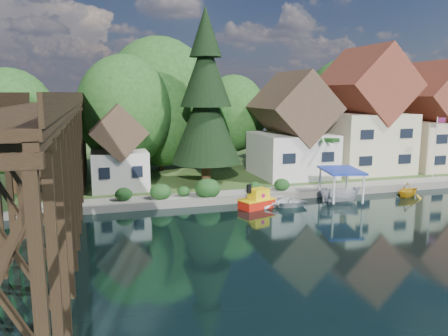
{
  "coord_description": "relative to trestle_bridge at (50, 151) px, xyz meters",
  "views": [
    {
      "loc": [
        -12.83,
        -26.33,
        9.29
      ],
      "look_at": [
        -3.42,
        6.0,
        3.45
      ],
      "focal_mm": 35.0,
      "sensor_mm": 36.0,
      "label": 1
    }
  ],
  "objects": [
    {
      "name": "boat_white_a",
      "position": [
        17.64,
        0.92,
        -4.91
      ],
      "size": [
        5.08,
        4.44,
        0.88
      ],
      "primitive_type": "imported",
      "rotation": [
        0.0,
        0.0,
        1.17
      ],
      "color": "white",
      "rests_on": "ground"
    },
    {
      "name": "ground",
      "position": [
        16.0,
        -5.17,
        -5.35
      ],
      "size": [
        140.0,
        140.0,
        0.0
      ],
      "primitive_type": "plane",
      "color": "black",
      "rests_on": "ground"
    },
    {
      "name": "tugboat",
      "position": [
        15.41,
        0.87,
        -4.72
      ],
      "size": [
        3.23,
        2.45,
        2.08
      ],
      "color": "red",
      "rests_on": "ground"
    },
    {
      "name": "house_center",
      "position": [
        32.0,
        11.33,
        1.07
      ],
      "size": [
        8.65,
        9.18,
        13.89
      ],
      "color": "beige",
      "rests_on": "bank"
    },
    {
      "name": "flagpole",
      "position": [
        36.89,
        5.5,
        -0.96
      ],
      "size": [
        0.99,
        0.17,
        6.34
      ],
      "color": "white",
      "rests_on": "bank"
    },
    {
      "name": "promenade",
      "position": [
        22.0,
        4.13,
        -4.82
      ],
      "size": [
        50.0,
        2.6,
        0.06
      ],
      "primitive_type": "cube",
      "color": "gray",
      "rests_on": "bank"
    },
    {
      "name": "trestle_bridge",
      "position": [
        0.0,
        0.0,
        0.0
      ],
      "size": [
        4.12,
        44.18,
        9.3
      ],
      "color": "black",
      "rests_on": "ground"
    },
    {
      "name": "boat_canopy",
      "position": [
        23.04,
        0.88,
        -4.14
      ],
      "size": [
        3.83,
        4.89,
        2.82
      ],
      "color": "silver",
      "rests_on": "ground"
    },
    {
      "name": "palm_tree",
      "position": [
        24.63,
        7.18,
        -0.8
      ],
      "size": [
        3.4,
        3.4,
        4.64
      ],
      "color": "#382314",
      "rests_on": "bank"
    },
    {
      "name": "bg_trees",
      "position": [
        17.0,
        16.08,
        1.94
      ],
      "size": [
        49.9,
        13.3,
        10.57
      ],
      "color": "#382314",
      "rests_on": "bank"
    },
    {
      "name": "conifer",
      "position": [
        13.27,
        9.36,
        3.19
      ],
      "size": [
        6.78,
        6.78,
        16.69
      ],
      "color": "#382314",
      "rests_on": "bank"
    },
    {
      "name": "house_left",
      "position": [
        23.0,
        10.83,
        -0.21
      ],
      "size": [
        7.64,
        8.64,
        11.02
      ],
      "color": "silver",
      "rests_on": "bank"
    },
    {
      "name": "seawall",
      "position": [
        20.0,
        2.83,
        -5.04
      ],
      "size": [
        60.0,
        0.4,
        0.62
      ],
      "primitive_type": "cube",
      "color": "slate",
      "rests_on": "ground"
    },
    {
      "name": "bank",
      "position": [
        16.0,
        28.83,
        -5.1
      ],
      "size": [
        140.0,
        52.0,
        0.5
      ],
      "primitive_type": "cube",
      "color": "#365220",
      "rests_on": "ground"
    },
    {
      "name": "house_right",
      "position": [
        41.0,
        10.83,
        0.43
      ],
      "size": [
        8.15,
        8.64,
        12.45
      ],
      "color": "beige",
      "rests_on": "bank"
    },
    {
      "name": "shrubs",
      "position": [
        11.4,
        4.09,
        -4.12
      ],
      "size": [
        15.76,
        2.47,
        1.7
      ],
      "color": "#1B4318",
      "rests_on": "bank"
    },
    {
      "name": "boat_yellow",
      "position": [
        29.8,
        0.65,
        -4.61
      ],
      "size": [
        3.41,
        3.16,
        1.48
      ],
      "primitive_type": "imported",
      "rotation": [
        0.0,
        0.0,
        1.88
      ],
      "color": "gold",
      "rests_on": "ground"
    },
    {
      "name": "shed",
      "position": [
        5.0,
        9.33,
        -1.52
      ],
      "size": [
        5.09,
        5.4,
        7.85
      ],
      "color": "silver",
      "rests_on": "bank"
    }
  ]
}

